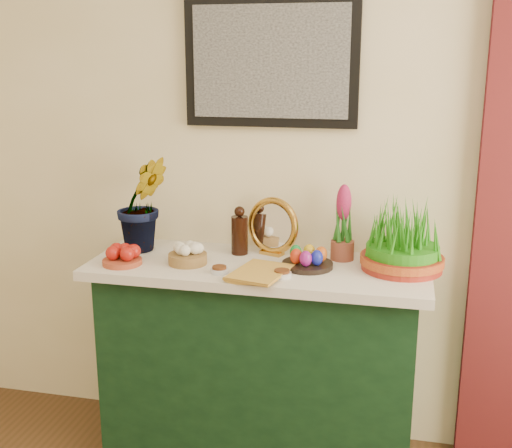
{
  "coord_description": "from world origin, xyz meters",
  "views": [
    {
      "loc": [
        0.5,
        -0.47,
        1.72
      ],
      "look_at": [
        -0.06,
        1.95,
        1.07
      ],
      "focal_mm": 45.0,
      "sensor_mm": 36.0,
      "label": 1
    }
  ],
  "objects_px": {
    "hyacinth_green": "(142,188)",
    "sideboard": "(259,365)",
    "wheatgrass_sabzeh": "(403,241)",
    "mirror": "(273,227)",
    "book": "(238,269)"
  },
  "relations": [
    {
      "from": "hyacinth_green",
      "to": "sideboard",
      "type": "bearing_deg",
      "value": -45.45
    },
    {
      "from": "sideboard",
      "to": "wheatgrass_sabzeh",
      "type": "relative_size",
      "value": 3.9
    },
    {
      "from": "hyacinth_green",
      "to": "mirror",
      "type": "bearing_deg",
      "value": -30.71
    },
    {
      "from": "sideboard",
      "to": "hyacinth_green",
      "type": "height_order",
      "value": "hyacinth_green"
    },
    {
      "from": "sideboard",
      "to": "book",
      "type": "bearing_deg",
      "value": -110.16
    },
    {
      "from": "wheatgrass_sabzeh",
      "to": "hyacinth_green",
      "type": "bearing_deg",
      "value": 178.69
    },
    {
      "from": "mirror",
      "to": "wheatgrass_sabzeh",
      "type": "relative_size",
      "value": 0.76
    },
    {
      "from": "sideboard",
      "to": "mirror",
      "type": "xyz_separation_m",
      "value": [
        0.03,
        0.14,
        0.59
      ]
    },
    {
      "from": "book",
      "to": "mirror",
      "type": "bearing_deg",
      "value": 86.55
    },
    {
      "from": "sideboard",
      "to": "wheatgrass_sabzeh",
      "type": "distance_m",
      "value": 0.82
    },
    {
      "from": "hyacinth_green",
      "to": "book",
      "type": "distance_m",
      "value": 0.59
    },
    {
      "from": "mirror",
      "to": "wheatgrass_sabzeh",
      "type": "height_order",
      "value": "wheatgrass_sabzeh"
    },
    {
      "from": "hyacinth_green",
      "to": "wheatgrass_sabzeh",
      "type": "bearing_deg",
      "value": -38.98
    },
    {
      "from": "mirror",
      "to": "wheatgrass_sabzeh",
      "type": "bearing_deg",
      "value": -9.76
    },
    {
      "from": "wheatgrass_sabzeh",
      "to": "sideboard",
      "type": "bearing_deg",
      "value": -175.3
    }
  ]
}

